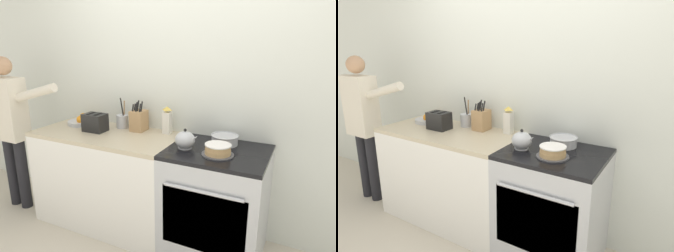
% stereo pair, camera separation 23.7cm
% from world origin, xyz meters
% --- Properties ---
extents(wall_back, '(8.00, 0.04, 2.60)m').
position_xyz_m(wall_back, '(0.00, 0.66, 1.30)').
color(wall_back, silver).
rests_on(wall_back, ground_plane).
extents(counter_cabinet, '(1.33, 0.64, 0.89)m').
position_xyz_m(counter_cabinet, '(-0.71, 0.32, 0.45)').
color(counter_cabinet, white).
rests_on(counter_cabinet, ground_plane).
extents(stove_range, '(0.76, 0.67, 0.89)m').
position_xyz_m(stove_range, '(0.33, 0.32, 0.45)').
color(stove_range, '#B7BABF').
rests_on(stove_range, ground_plane).
extents(layer_cake, '(0.24, 0.24, 0.08)m').
position_xyz_m(layer_cake, '(0.36, 0.22, 0.93)').
color(layer_cake, '#4C4C51').
rests_on(layer_cake, stove_range).
extents(tea_kettle, '(0.19, 0.16, 0.16)m').
position_xyz_m(tea_kettle, '(0.09, 0.26, 0.96)').
color(tea_kettle, '#B7BABF').
rests_on(tea_kettle, stove_range).
extents(mixing_bowl, '(0.22, 0.22, 0.08)m').
position_xyz_m(mixing_bowl, '(0.34, 0.48, 0.93)').
color(mixing_bowl, '#B7BABF').
rests_on(mixing_bowl, stove_range).
extents(knife_block, '(0.13, 0.15, 0.28)m').
position_xyz_m(knife_block, '(-0.48, 0.51, 0.99)').
color(knife_block, tan).
rests_on(knife_block, counter_cabinet).
extents(utensil_crock, '(0.11, 0.11, 0.29)m').
position_xyz_m(utensil_crock, '(-0.68, 0.53, 0.96)').
color(utensil_crock, '#B7BABF').
rests_on(utensil_crock, counter_cabinet).
extents(fruit_bowl, '(0.27, 0.27, 0.10)m').
position_xyz_m(fruit_bowl, '(-1.11, 0.45, 0.92)').
color(fruit_bowl, '#B7BABF').
rests_on(fruit_bowl, counter_cabinet).
extents(toaster, '(0.22, 0.15, 0.17)m').
position_xyz_m(toaster, '(-0.83, 0.32, 0.98)').
color(toaster, black).
rests_on(toaster, counter_cabinet).
extents(milk_carton, '(0.07, 0.07, 0.25)m').
position_xyz_m(milk_carton, '(-0.20, 0.54, 1.01)').
color(milk_carton, white).
rests_on(milk_carton, counter_cabinet).
extents(person_baker, '(0.91, 0.20, 1.56)m').
position_xyz_m(person_baker, '(-1.74, 0.13, 0.93)').
color(person_baker, black).
rests_on(person_baker, ground_plane).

